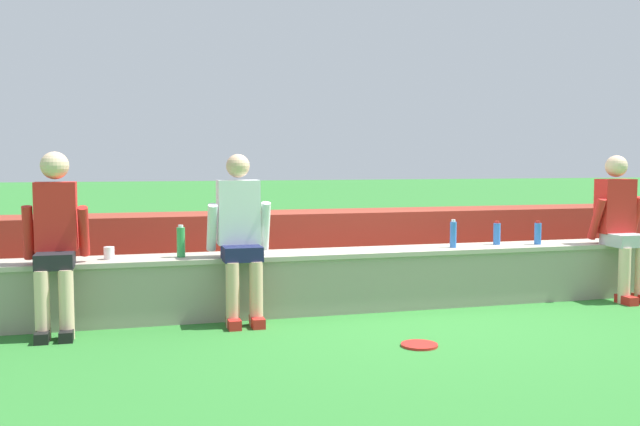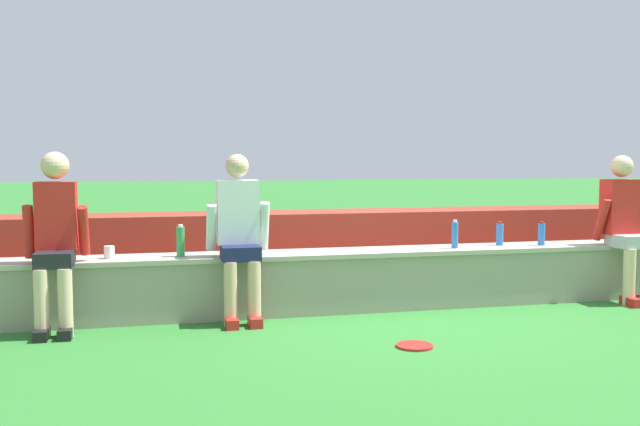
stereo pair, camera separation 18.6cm
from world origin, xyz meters
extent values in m
plane|color=#2D752D|center=(0.00, 0.00, 0.00)|extent=(80.00, 80.00, 0.00)
cube|color=gray|center=(0.00, 0.23, 0.26)|extent=(8.00, 0.46, 0.53)
cube|color=#ABA28E|center=(0.00, 0.23, 0.51)|extent=(8.04, 0.50, 0.04)
cube|color=brown|center=(0.00, 1.09, 0.19)|extent=(11.63, 0.74, 0.39)
cube|color=maroon|center=(0.00, 1.83, 0.39)|extent=(11.63, 0.74, 0.77)
cylinder|color=beige|center=(-3.07, -0.23, 0.26)|extent=(0.11, 0.11, 0.53)
cylinder|color=beige|center=(-2.90, -0.23, 0.26)|extent=(0.11, 0.11, 0.53)
cube|color=black|center=(-3.07, -0.27, 0.04)|extent=(0.10, 0.22, 0.08)
cube|color=black|center=(-2.90, -0.27, 0.04)|extent=(0.10, 0.22, 0.08)
cube|color=black|center=(-2.98, -0.09, 0.58)|extent=(0.28, 0.34, 0.12)
cube|color=red|center=(-2.98, 0.07, 0.91)|extent=(0.31, 0.20, 0.54)
sphere|color=beige|center=(-2.98, 0.07, 1.31)|extent=(0.22, 0.22, 0.22)
cylinder|color=red|center=(-3.19, 0.05, 0.79)|extent=(0.08, 0.15, 0.43)
cylinder|color=red|center=(-2.78, 0.05, 0.79)|extent=(0.08, 0.24, 0.42)
cylinder|color=#DBAD89|center=(-1.64, -0.19, 0.26)|extent=(0.11, 0.11, 0.53)
cylinder|color=#DBAD89|center=(-1.45, -0.19, 0.26)|extent=(0.11, 0.11, 0.53)
cube|color=red|center=(-1.64, -0.23, 0.04)|extent=(0.10, 0.22, 0.08)
cube|color=red|center=(-1.45, -0.23, 0.04)|extent=(0.10, 0.22, 0.08)
cube|color=#191E47|center=(-1.54, -0.07, 0.58)|extent=(0.31, 0.30, 0.12)
cube|color=white|center=(-1.54, 0.10, 0.91)|extent=(0.35, 0.20, 0.54)
sphere|color=#DBAD89|center=(-1.54, 0.10, 1.30)|extent=(0.20, 0.20, 0.20)
cylinder|color=white|center=(-1.77, 0.08, 0.79)|extent=(0.08, 0.24, 0.42)
cylinder|color=white|center=(-1.32, 0.08, 0.79)|extent=(0.08, 0.19, 0.43)
cylinder|color=beige|center=(2.05, -0.22, 0.26)|extent=(0.11, 0.11, 0.53)
cube|color=red|center=(2.05, -0.26, 0.04)|extent=(0.10, 0.22, 0.08)
cube|color=#B2B2B7|center=(2.15, -0.09, 0.58)|extent=(0.31, 0.33, 0.12)
cube|color=red|center=(2.15, 0.06, 0.90)|extent=(0.34, 0.20, 0.53)
sphere|color=beige|center=(2.15, 0.06, 1.29)|extent=(0.21, 0.21, 0.21)
cylinder|color=red|center=(1.93, 0.04, 0.78)|extent=(0.08, 0.22, 0.42)
cylinder|color=blue|center=(0.99, 0.27, 0.64)|extent=(0.07, 0.07, 0.21)
cylinder|color=red|center=(0.99, 0.27, 0.75)|extent=(0.04, 0.04, 0.02)
cylinder|color=blue|center=(1.38, 0.19, 0.64)|extent=(0.07, 0.07, 0.21)
cylinder|color=red|center=(1.38, 0.19, 0.75)|extent=(0.04, 0.04, 0.02)
cylinder|color=blue|center=(0.48, 0.17, 0.65)|extent=(0.06, 0.06, 0.24)
cylinder|color=white|center=(0.48, 0.17, 0.79)|extent=(0.04, 0.04, 0.02)
cylinder|color=green|center=(-2.01, 0.20, 0.66)|extent=(0.07, 0.07, 0.25)
cylinder|color=white|center=(-2.01, 0.20, 0.79)|extent=(0.04, 0.04, 0.02)
cylinder|color=white|center=(-2.59, 0.22, 0.58)|extent=(0.09, 0.09, 0.10)
cylinder|color=red|center=(-0.42, -1.13, 0.01)|extent=(0.27, 0.27, 0.02)
camera|label=1|loc=(-2.42, -5.73, 1.35)|focal=39.16mm
camera|label=2|loc=(-2.24, -5.77, 1.35)|focal=39.16mm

